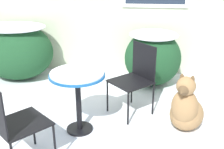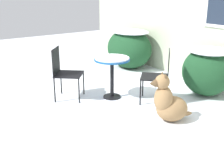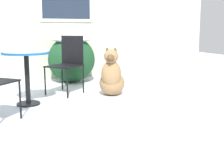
{
  "view_description": "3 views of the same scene",
  "coord_description": "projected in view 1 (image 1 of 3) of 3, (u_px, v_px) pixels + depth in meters",
  "views": [
    {
      "loc": [
        0.38,
        -2.9,
        1.94
      ],
      "look_at": [
        0.0,
        0.6,
        0.55
      ],
      "focal_mm": 45.0,
      "sensor_mm": 36.0,
      "label": 1
    },
    {
      "loc": [
        3.69,
        -2.8,
        1.97
      ],
      "look_at": [
        -0.35,
        0.07,
        0.45
      ],
      "focal_mm": 45.0,
      "sensor_mm": 36.0,
      "label": 2
    },
    {
      "loc": [
        -0.48,
        -3.99,
        1.04
      ],
      "look_at": [
        0.97,
        0.26,
        0.34
      ],
      "focal_mm": 45.0,
      "sensor_mm": 36.0,
      "label": 3
    }
  ],
  "objects": [
    {
      "name": "shrub_middle",
      "position": [
        153.0,
        56.0,
        4.7
      ],
      "size": [
        0.94,
        0.94,
        0.93
      ],
      "color": "#194223",
      "rests_on": "ground_plane"
    },
    {
      "name": "ground_plane",
      "position": [
        107.0,
        134.0,
        3.43
      ],
      "size": [
        16.0,
        16.0,
        0.0
      ],
      "primitive_type": "plane",
      "color": "white"
    },
    {
      "name": "patio_chair_near_table",
      "position": [
        135.0,
        76.0,
        3.78
      ],
      "size": [
        0.68,
        0.68,
        0.95
      ],
      "rotation": [
        0.0,
        0.0,
        -0.82
      ],
      "color": "black",
      "rests_on": "ground_plane"
    },
    {
      "name": "patio_chair_far_side",
      "position": [
        12.0,
        121.0,
        2.7
      ],
      "size": [
        0.68,
        0.68,
        0.95
      ],
      "rotation": [
        0.0,
        0.0,
        2.43
      ],
      "color": "black",
      "rests_on": "ground_plane"
    },
    {
      "name": "shrub_left",
      "position": [
        16.0,
        50.0,
        4.92
      ],
      "size": [
        1.29,
        1.0,
        1.0
      ],
      "color": "#194223",
      "rests_on": "ground_plane"
    },
    {
      "name": "patio_table",
      "position": [
        78.0,
        83.0,
        3.29
      ],
      "size": [
        0.66,
        0.66,
        0.77
      ],
      "color": "black",
      "rests_on": "ground_plane"
    },
    {
      "name": "dog",
      "position": [
        186.0,
        109.0,
        3.42
      ],
      "size": [
        0.57,
        0.71,
        0.78
      ],
      "rotation": [
        0.0,
        0.0,
        -0.41
      ],
      "color": "#937047",
      "rests_on": "ground_plane"
    }
  ]
}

